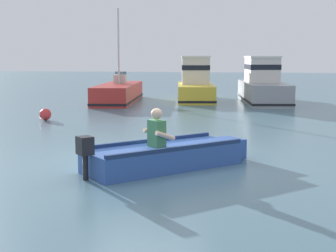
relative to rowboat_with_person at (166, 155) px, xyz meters
name	(u,v)px	position (x,y,z in m)	size (l,w,h in m)	color
ground_plane	(145,160)	(-0.57, 0.68, -0.25)	(120.00, 120.00, 0.00)	slate
rowboat_with_person	(166,155)	(0.00, 0.00, 0.00)	(3.09, 3.04, 1.19)	#2D519E
moored_boat_red	(119,93)	(-4.82, 13.64, 0.17)	(2.40, 6.47, 4.46)	#B72D28
moored_boat_yellow	(195,84)	(-1.27, 15.24, 0.56)	(2.50, 5.24, 2.21)	gold
moored_boat_grey	(263,85)	(2.04, 14.67, 0.56)	(2.61, 6.15, 2.20)	gray
mooring_buoy	(45,114)	(-5.40, 6.46, -0.05)	(0.41, 0.41, 0.41)	red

